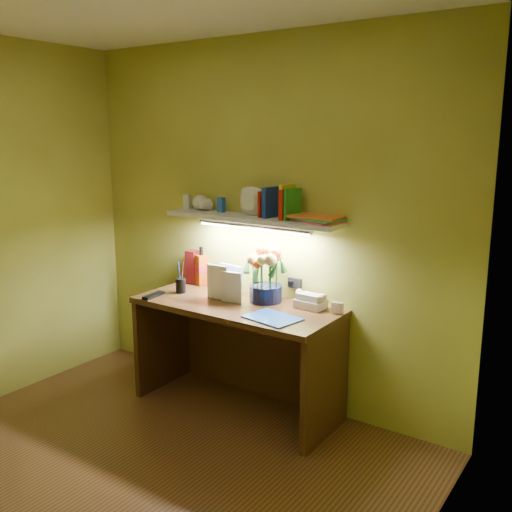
{
  "coord_description": "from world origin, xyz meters",
  "views": [
    {
      "loc": [
        2.17,
        -1.73,
        1.86
      ],
      "look_at": [
        0.06,
        1.35,
        1.05
      ],
      "focal_mm": 40.0,
      "sensor_mm": 36.0,
      "label": 1
    }
  ],
  "objects_px": {
    "desk": "(237,356)",
    "telephone": "(311,300)",
    "flower_bouquet": "(266,273)",
    "desk_clock": "(338,308)",
    "whisky_bottle": "(202,266)"
  },
  "relations": [
    {
      "from": "flower_bouquet",
      "to": "telephone",
      "type": "relative_size",
      "value": 2.09
    },
    {
      "from": "desk",
      "to": "telephone",
      "type": "xyz_separation_m",
      "value": [
        0.46,
        0.2,
        0.43
      ]
    },
    {
      "from": "flower_bouquet",
      "to": "telephone",
      "type": "height_order",
      "value": "flower_bouquet"
    },
    {
      "from": "desk",
      "to": "whisky_bottle",
      "type": "height_order",
      "value": "whisky_bottle"
    },
    {
      "from": "desk_clock",
      "to": "flower_bouquet",
      "type": "bearing_deg",
      "value": 172.73
    },
    {
      "from": "telephone",
      "to": "desk",
      "type": "bearing_deg",
      "value": -154.26
    },
    {
      "from": "desk_clock",
      "to": "whisky_bottle",
      "type": "relative_size",
      "value": 0.25
    },
    {
      "from": "whisky_bottle",
      "to": "flower_bouquet",
      "type": "bearing_deg",
      "value": -7.47
    },
    {
      "from": "flower_bouquet",
      "to": "desk_clock",
      "type": "relative_size",
      "value": 5.37
    },
    {
      "from": "desk_clock",
      "to": "whisky_bottle",
      "type": "height_order",
      "value": "whisky_bottle"
    },
    {
      "from": "flower_bouquet",
      "to": "telephone",
      "type": "distance_m",
      "value": 0.35
    },
    {
      "from": "desk",
      "to": "desk_clock",
      "type": "distance_m",
      "value": 0.8
    },
    {
      "from": "telephone",
      "to": "whisky_bottle",
      "type": "bearing_deg",
      "value": -179.9
    },
    {
      "from": "flower_bouquet",
      "to": "telephone",
      "type": "xyz_separation_m",
      "value": [
        0.32,
        0.04,
        -0.14
      ]
    },
    {
      "from": "telephone",
      "to": "whisky_bottle",
      "type": "distance_m",
      "value": 0.95
    }
  ]
}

